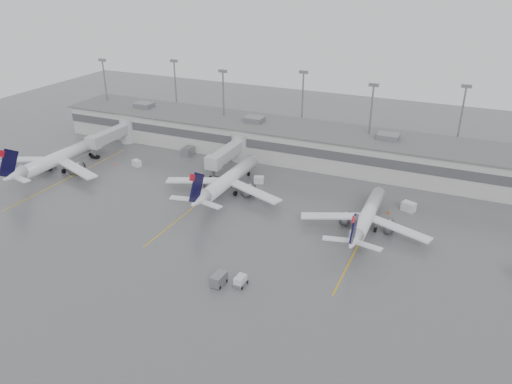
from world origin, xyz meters
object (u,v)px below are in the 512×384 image
at_px(jet_mid_right, 367,216).
at_px(baggage_tug, 240,282).
at_px(jet_far_left, 57,158).
at_px(jet_mid_left, 227,180).

distance_m(jet_mid_right, baggage_tug, 29.88).
xyz_separation_m(jet_far_left, baggage_tug, (61.12, -24.59, -2.63)).
height_order(jet_mid_right, baggage_tug, jet_mid_right).
bearing_deg(jet_far_left, baggage_tug, -21.24).
relative_size(jet_mid_left, baggage_tug, 11.86).
relative_size(jet_mid_right, baggage_tug, 10.59).
bearing_deg(jet_mid_right, jet_mid_left, 172.78).
bearing_deg(jet_mid_left, jet_far_left, -171.97).
height_order(jet_far_left, jet_mid_left, jet_far_left).
relative_size(jet_far_left, jet_mid_left, 1.04).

